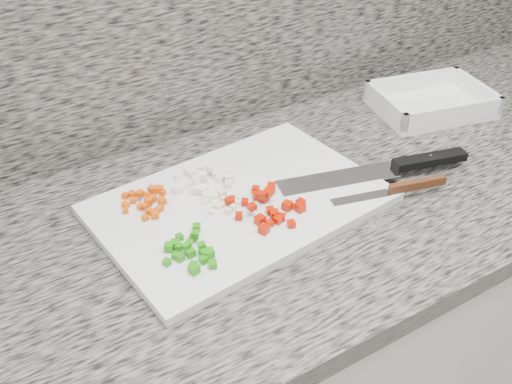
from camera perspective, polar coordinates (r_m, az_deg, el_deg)
cabinet at (r=1.36m, az=3.71°, el=-16.22°), size 3.92×0.62×0.86m
countertop at (r=1.05m, az=4.64°, el=-0.90°), size 3.96×0.64×0.04m
cutting_board at (r=0.99m, az=-1.59°, el=-1.08°), size 0.51×0.37×0.02m
carrot_pile at (r=0.99m, az=-10.85°, el=-0.81°), size 0.09×0.09×0.02m
onion_pile at (r=1.02m, az=-5.08°, el=1.16°), size 0.12×0.11×0.03m
green_pepper_pile at (r=0.88m, az=-6.35°, el=-5.86°), size 0.09×0.11×0.02m
red_pepper_pile at (r=0.96m, az=1.28°, el=-1.38°), size 0.13×0.13×0.02m
garlic_pile at (r=0.97m, az=-3.19°, el=-1.08°), size 0.06×0.06×0.01m
chef_knife at (r=1.10m, az=14.11°, el=2.53°), size 0.37×0.13×0.02m
paring_knife at (r=1.04m, az=14.52°, el=0.41°), size 0.22×0.07×0.02m
tray at (r=1.35m, az=17.07°, el=8.51°), size 0.28×0.23×0.05m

